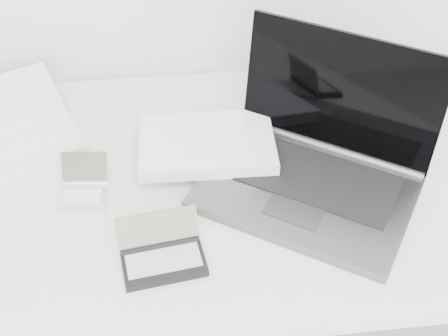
{
  "coord_description": "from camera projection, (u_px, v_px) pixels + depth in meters",
  "views": [
    {
      "loc": [
        -0.14,
        0.57,
        1.67
      ],
      "look_at": [
        -0.03,
        1.51,
        0.79
      ],
      "focal_mm": 50.0,
      "sensor_mm": 36.0,
      "label": 1
    }
  ],
  "objects": [
    {
      "name": "palmtop_charcoal",
      "position": [
        162.0,
        255.0,
        1.18
      ],
      "size": [
        0.17,
        0.13,
        0.08
      ],
      "rotation": [
        0.0,
        0.0,
        0.13
      ],
      "color": "black",
      "rests_on": "desk"
    },
    {
      "name": "netbook_open_white",
      "position": [
        25.0,
        132.0,
        1.44
      ],
      "size": [
        0.32,
        0.35,
        0.09
      ],
      "rotation": [
        0.0,
        0.0,
        0.43
      ],
      "color": "white",
      "rests_on": "desk"
    },
    {
      "name": "laptop_large",
      "position": [
        283.0,
        158.0,
        1.34
      ],
      "size": [
        0.64,
        0.52,
        0.29
      ],
      "rotation": [
        0.0,
        0.0,
        -0.58
      ],
      "color": "#5B5E60",
      "rests_on": "desk"
    },
    {
      "name": "pda_silver",
      "position": [
        84.0,
        189.0,
        1.31
      ],
      "size": [
        0.11,
        0.12,
        0.07
      ],
      "rotation": [
        0.0,
        0.0,
        -0.1
      ],
      "color": "silver",
      "rests_on": "desk"
    },
    {
      "name": "desk",
      "position": [
        235.0,
        190.0,
        1.4
      ],
      "size": [
        1.6,
        0.8,
        0.73
      ],
      "color": "white",
      "rests_on": "ground"
    }
  ]
}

